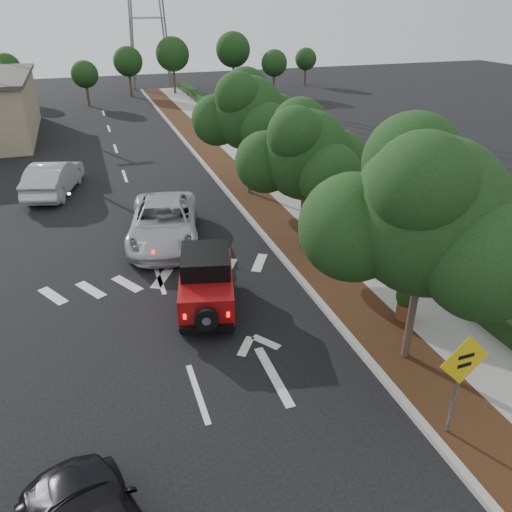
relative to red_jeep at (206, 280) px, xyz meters
name	(u,v)px	position (x,y,z in m)	size (l,w,h in m)	color
ground	(198,393)	(-1.19, -3.80, -0.94)	(120.00, 120.00, 0.00)	black
curb	(236,202)	(3.41, 8.20, -0.86)	(0.20, 70.00, 0.15)	#9E9B93
planting_strip	(256,200)	(4.41, 8.20, -0.88)	(1.80, 70.00, 0.12)	black
sidewalk	(292,196)	(6.31, 8.20, -0.88)	(2.00, 70.00, 0.12)	gray
hedge	(318,186)	(7.71, 8.20, -0.54)	(0.80, 70.00, 0.80)	black
transmission_tower	(153,88)	(4.81, 44.20, -0.94)	(7.00, 4.00, 28.00)	slate
street_tree_near	(404,359)	(4.41, -4.30, -0.94)	(3.80, 3.80, 5.92)	black
street_tree_mid	(301,250)	(4.41, 2.70, -0.94)	(3.20, 3.20, 5.32)	black
street_tree_far	(249,195)	(4.41, 9.20, -0.94)	(3.40, 3.40, 5.62)	black
light_pole_a	(10,149)	(-7.69, 22.20, -0.94)	(2.00, 0.22, 9.00)	slate
light_pole_b	(10,114)	(-8.69, 34.20, -0.94)	(2.00, 0.22, 9.00)	slate
red_jeep	(206,280)	(0.00, 0.00, 0.00)	(2.33, 3.77, 1.85)	black
silver_suv_ahead	(164,222)	(-0.46, 5.25, -0.14)	(2.64, 5.73, 1.59)	#B4B8BC
silver_sedan_oncoming	(53,178)	(-4.73, 12.54, -0.13)	(1.71, 4.91, 1.62)	#B0B2B8
speed_hump_sign	(461,372)	(3.77, -6.91, 0.87)	(1.23, 0.11, 2.61)	slate
terracotta_planter	(407,299)	(5.41, -2.76, -0.16)	(0.66, 0.66, 1.16)	brown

